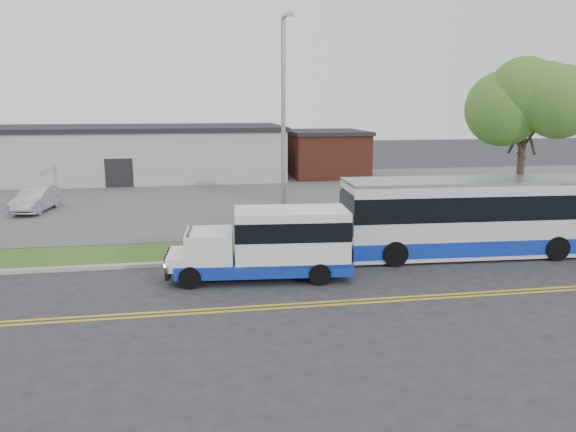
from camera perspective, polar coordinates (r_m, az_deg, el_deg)
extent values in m
plane|color=#28282B|center=(21.24, -7.25, -5.64)|extent=(140.00, 140.00, 0.00)
cube|color=gold|center=(17.60, -6.63, -9.28)|extent=(70.00, 0.12, 0.01)
cube|color=gold|center=(17.32, -6.57, -9.63)|extent=(70.00, 0.12, 0.01)
cube|color=#9E9B93|center=(22.27, -7.39, -4.63)|extent=(80.00, 0.30, 0.15)
cube|color=#3B541C|center=(24.01, -7.59, -3.51)|extent=(80.00, 3.30, 0.10)
cube|color=#4C4C4F|center=(37.81, -8.51, 1.96)|extent=(80.00, 25.00, 0.10)
cube|color=#9E9E99|center=(47.76, -16.16, 5.96)|extent=(25.00, 10.00, 4.00)
cube|color=black|center=(47.62, -16.30, 8.57)|extent=(25.40, 10.40, 0.35)
cube|color=black|center=(42.96, -16.78, 4.15)|extent=(2.00, 0.15, 2.20)
cube|color=brown|center=(47.86, 3.87, 6.16)|extent=(6.00, 7.00, 3.60)
cube|color=black|center=(47.72, 3.90, 8.49)|extent=(6.30, 7.30, 0.30)
cylinder|color=#3E2821|center=(27.87, 22.41, 2.90)|extent=(0.32, 0.32, 4.76)
ellipsoid|color=#436A25|center=(27.61, 23.01, 10.59)|extent=(5.20, 5.20, 4.42)
cylinder|color=gray|center=(23.45, -0.48, 8.13)|extent=(0.18, 0.18, 9.50)
cylinder|color=gray|center=(22.95, -0.19, 19.69)|extent=(0.12, 1.40, 0.12)
cube|color=gray|center=(22.31, 0.11, 19.80)|extent=(0.35, 0.18, 0.12)
cube|color=#0E2AA1|center=(20.27, -2.51, -4.93)|extent=(6.33, 2.59, 0.45)
cube|color=silver|center=(20.07, 0.31, -2.00)|extent=(4.15, 2.41, 1.91)
cube|color=black|center=(19.99, 0.31, -1.11)|extent=(4.17, 2.45, 0.68)
cube|color=silver|center=(20.08, -7.98, -3.03)|extent=(1.79, 2.08, 1.09)
cube|color=black|center=(20.09, -9.94, -2.56)|extent=(0.23, 1.73, 0.82)
cube|color=silver|center=(20.28, -10.77, -4.32)|extent=(1.06, 1.93, 0.50)
cube|color=black|center=(20.40, -11.89, -5.06)|extent=(0.29, 1.87, 0.45)
sphere|color=#FFD88C|center=(19.69, -12.28, -4.99)|extent=(0.20, 0.20, 0.18)
sphere|color=#FFD88C|center=(20.99, -11.83, -3.94)|extent=(0.20, 0.20, 0.18)
cylinder|color=black|center=(19.42, -9.93, -6.20)|extent=(0.78, 0.32, 0.76)
cylinder|color=black|center=(21.29, -9.51, -4.60)|extent=(0.78, 0.32, 0.76)
cylinder|color=black|center=(19.54, 3.25, -5.92)|extent=(0.78, 0.32, 0.76)
cylinder|color=black|center=(21.40, 2.48, -4.36)|extent=(0.78, 0.32, 0.76)
cube|color=silver|center=(24.40, 19.02, -0.09)|extent=(11.41, 3.12, 2.98)
cube|color=#0E2AA1|center=(24.61, 18.86, -2.43)|extent=(11.43, 3.14, 0.62)
cube|color=black|center=(24.30, 19.11, 1.21)|extent=(11.46, 3.17, 0.98)
cube|color=black|center=(22.45, 6.12, 0.45)|extent=(0.22, 2.36, 1.64)
cube|color=black|center=(22.76, 5.87, -3.24)|extent=(0.25, 2.57, 0.51)
cube|color=gray|center=(24.15, 19.25, 3.42)|extent=(11.41, 3.12, 0.12)
cylinder|color=black|center=(22.06, 10.80, -3.78)|extent=(1.00, 0.38, 0.99)
cylinder|color=black|center=(24.30, 9.06, -2.30)|extent=(1.00, 0.38, 0.99)
cylinder|color=black|center=(24.90, 25.61, -2.97)|extent=(1.00, 0.38, 0.99)
cylinder|color=black|center=(26.91, 22.87, -1.73)|extent=(1.00, 0.38, 0.99)
cylinder|color=black|center=(27.82, 25.99, -1.58)|extent=(1.00, 0.38, 0.99)
imported|color=#A7ABAF|center=(35.06, -24.24, 1.54)|extent=(2.05, 4.33, 1.37)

